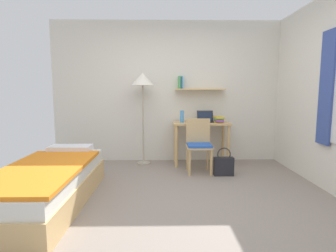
{
  "coord_description": "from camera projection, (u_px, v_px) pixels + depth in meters",
  "views": [
    {
      "loc": [
        -0.15,
        -3.06,
        1.3
      ],
      "look_at": [
        -0.09,
        0.51,
        0.85
      ],
      "focal_mm": 28.71,
      "sensor_mm": 36.0,
      "label": 1
    }
  ],
  "objects": [
    {
      "name": "ground_plane",
      "position": [
        176.0,
        202.0,
        3.2
      ],
      "size": [
        5.28,
        5.28,
        0.0
      ],
      "primitive_type": "plane",
      "color": "gray"
    },
    {
      "name": "wall_back",
      "position": [
        171.0,
        92.0,
        5.04
      ],
      "size": [
        4.4,
        0.27,
        2.6
      ],
      "color": "silver",
      "rests_on": "ground_plane"
    },
    {
      "name": "bed",
      "position": [
        48.0,
        185.0,
        3.1
      ],
      "size": [
        0.86,
        2.05,
        0.54
      ],
      "color": "tan",
      "rests_on": "ground_plane"
    },
    {
      "name": "desk",
      "position": [
        201.0,
        131.0,
        4.82
      ],
      "size": [
        1.0,
        0.51,
        0.76
      ],
      "color": "tan",
      "rests_on": "ground_plane"
    },
    {
      "name": "desk_chair",
      "position": [
        199.0,
        143.0,
        4.36
      ],
      "size": [
        0.41,
        0.39,
        0.87
      ],
      "color": "tan",
      "rests_on": "ground_plane"
    },
    {
      "name": "standing_lamp",
      "position": [
        143.0,
        84.0,
        4.73
      ],
      "size": [
        0.41,
        0.41,
        1.64
      ],
      "color": "#B2A893",
      "rests_on": "ground_plane"
    },
    {
      "name": "laptop",
      "position": [
        205.0,
        119.0,
        4.86
      ],
      "size": [
        0.3,
        0.22,
        0.2
      ],
      "color": "black",
      "rests_on": "desk"
    },
    {
      "name": "water_bottle",
      "position": [
        182.0,
        117.0,
        4.75
      ],
      "size": [
        0.07,
        0.07,
        0.21
      ],
      "primitive_type": "cylinder",
      "color": "#4C99DB",
      "rests_on": "desk"
    },
    {
      "name": "book_stack",
      "position": [
        219.0,
        119.0,
        4.77
      ],
      "size": [
        0.19,
        0.25,
        0.1
      ],
      "color": "gold",
      "rests_on": "desk"
    },
    {
      "name": "handbag",
      "position": [
        224.0,
        166.0,
        4.21
      ],
      "size": [
        0.31,
        0.12,
        0.44
      ],
      "color": "#232328",
      "rests_on": "ground_plane"
    }
  ]
}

